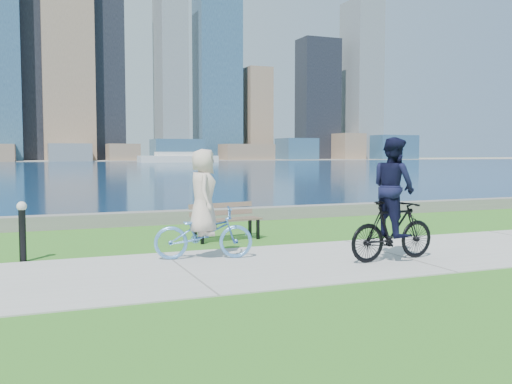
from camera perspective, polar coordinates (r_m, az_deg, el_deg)
ground at (r=11.10m, az=13.49°, el=-6.15°), size 320.00×320.00×0.00m
concrete_path at (r=11.10m, az=13.49°, el=-6.10°), size 80.00×3.50×0.02m
seawall at (r=16.48m, az=1.01°, el=-2.13°), size 90.00×0.50×0.35m
bay_water at (r=81.20m, az=-17.18°, el=2.46°), size 320.00×131.00×0.01m
far_shore at (r=139.08m, az=-19.05°, el=3.01°), size 320.00×30.00×0.12m
city_skyline at (r=140.59m, az=-17.51°, el=13.42°), size 178.61×22.49×76.00m
ferry_far at (r=109.32m, az=-7.80°, el=3.39°), size 14.79×4.23×2.01m
park_bench at (r=12.58m, az=-3.10°, el=-2.58°), size 1.63×0.79×0.81m
bollard_lamp at (r=10.85m, az=-22.34°, el=-3.29°), size 0.17×0.17×1.07m
cyclist_woman at (r=10.28m, az=-5.29°, el=-2.62°), size 1.01×1.86×1.97m
cyclist_man at (r=10.34m, az=13.55°, el=-1.66°), size 0.72×1.81×2.18m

